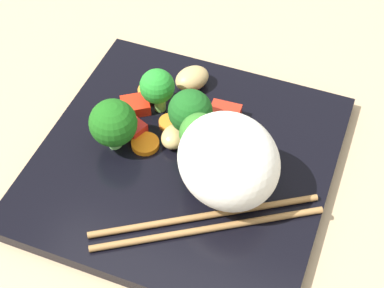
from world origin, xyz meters
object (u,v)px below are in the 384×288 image
Objects in this scene: carrot_slice_1 at (196,113)px; rice_mound at (228,161)px; square_plate at (185,162)px; chopstick_pair at (207,222)px; broccoli_floret_3 at (190,112)px.

rice_mound is at bearing 127.90° from carrot_slice_1.
carrot_slice_1 is at bearing -79.76° from square_plate.
square_plate is 7.55cm from rice_mound.
rice_mound reaches higher than chopstick_pair.
carrot_slice_1 is at bearing 82.41° from chopstick_pair.
carrot_slice_1 reaches higher than square_plate.
rice_mound is at bearing 52.38° from chopstick_pair.
square_plate is 1.50× the size of chopstick_pair.
broccoli_floret_3 is 1.86× the size of carrot_slice_1.
chopstick_pair is at bearing 126.59° from square_plate.
rice_mound is 11.03cm from carrot_slice_1.
rice_mound is at bearing 157.68° from square_plate.
rice_mound is 7.93cm from broccoli_floret_3.
chopstick_pair reaches higher than square_plate.
broccoli_floret_3 reaches higher than chopstick_pair.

